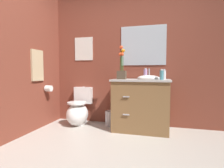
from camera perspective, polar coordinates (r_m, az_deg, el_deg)
The scene contains 13 objects.
wall_back at distance 3.28m, azimuth 8.96°, elevation 8.63°, with size 4.50×0.05×2.50m, color brown.
wall_left at distance 2.92m, azimuth -29.39°, elevation 8.81°, with size 0.05×4.59×2.50m, color brown.
toilet at distance 3.37m, azimuth -10.82°, elevation -8.74°, with size 0.38×0.59×0.69m.
vanity_cabinet at distance 2.99m, azimuth 9.37°, elevation -6.47°, with size 0.94×0.56×1.04m.
flower_vase at distance 2.93m, azimuth 3.17°, elevation 5.07°, with size 0.14×0.14×0.55m.
soap_bottle at distance 2.97m, azimuth 16.53°, elevation 2.91°, with size 0.06×0.06×0.17m.
lotion_bottle at distance 2.80m, azimuth 15.78°, elevation 2.85°, with size 0.06×0.06×0.17m.
hand_wash_bottle at distance 3.02m, azimuth 10.77°, elevation 3.19°, with size 0.06×0.06×0.19m.
trash_bin at distance 3.26m, azimuth -0.61°, elevation -11.00°, with size 0.18×0.18×0.27m.
wall_poster at distance 3.56m, azimuth -9.15°, elevation 11.16°, with size 0.37×0.01×0.44m, color silver.
wall_mirror at distance 3.27m, azimuth 10.04°, elevation 12.17°, with size 0.80×0.01×0.70m, color #B2BCC6.
hanging_towel at distance 3.22m, azimuth -23.05°, elevation 5.56°, with size 0.03×0.28×0.52m, color tan.
toilet_paper_roll at distance 3.38m, azimuth -19.83°, elevation -1.36°, with size 0.11×0.11×0.11m, color white.
Camera 1 is at (0.55, -1.59, 0.97)m, focal length 28.21 mm.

